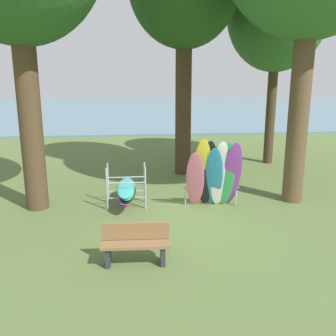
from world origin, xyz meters
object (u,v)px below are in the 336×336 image
board_storage_rack (126,190)px  park_bench (135,243)px  leaning_board_pile (214,176)px  tree_mid_behind (277,14)px

board_storage_rack → park_bench: board_storage_rack is taller
leaning_board_pile → board_storage_rack: bearing=168.7°
board_storage_rack → park_bench: bearing=-86.5°
tree_mid_behind → park_bench: tree_mid_behind is taller
tree_mid_behind → leaning_board_pile: (-3.66, -5.52, -5.17)m
leaning_board_pile → tree_mid_behind: bearing=56.4°
tree_mid_behind → leaning_board_pile: 8.40m
leaning_board_pile → park_bench: bearing=-127.0°
tree_mid_behind → park_bench: bearing=-124.8°
leaning_board_pile → board_storage_rack: leaning_board_pile is taller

